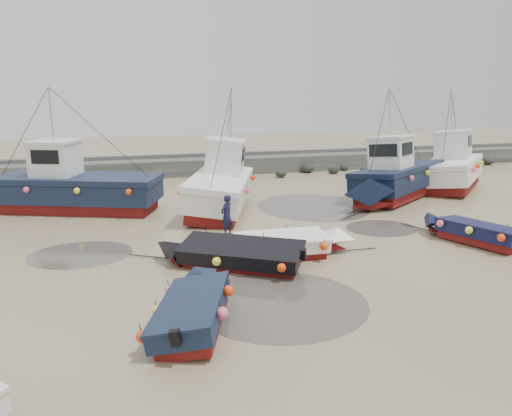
{
  "coord_description": "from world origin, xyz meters",
  "views": [
    {
      "loc": [
        -6.91,
        -14.85,
        5.89
      ],
      "look_at": [
        -1.28,
        4.0,
        1.4
      ],
      "focal_mm": 35.0,
      "sensor_mm": 36.0,
      "label": 1
    }
  ],
  "objects_px": {
    "cabin_boat_3": "(455,167)",
    "dinghy_4": "(232,251)",
    "dinghy_6": "(471,229)",
    "cabin_boat_2": "(396,177)",
    "cabin_boat_1": "(220,184)",
    "person": "(227,236)",
    "cabin_boat_0": "(67,186)",
    "dinghy_1": "(198,304)",
    "dinghy_5": "(291,242)"
  },
  "relations": [
    {
      "from": "dinghy_4",
      "to": "dinghy_6",
      "type": "distance_m",
      "value": 10.04
    },
    {
      "from": "dinghy_6",
      "to": "person",
      "type": "height_order",
      "value": "dinghy_6"
    },
    {
      "from": "dinghy_1",
      "to": "dinghy_6",
      "type": "bearing_deg",
      "value": 39.05
    },
    {
      "from": "cabin_boat_1",
      "to": "cabin_boat_3",
      "type": "xyz_separation_m",
      "value": [
        15.82,
        1.6,
        0.03
      ]
    },
    {
      "from": "cabin_boat_3",
      "to": "person",
      "type": "xyz_separation_m",
      "value": [
        -16.69,
        -6.82,
        -1.34
      ]
    },
    {
      "from": "cabin_boat_0",
      "to": "person",
      "type": "xyz_separation_m",
      "value": [
        6.77,
        -6.89,
        -1.3
      ]
    },
    {
      "from": "dinghy_5",
      "to": "cabin_boat_0",
      "type": "xyz_separation_m",
      "value": [
        -8.41,
        10.27,
        0.74
      ]
    },
    {
      "from": "cabin_boat_1",
      "to": "cabin_boat_3",
      "type": "relative_size",
      "value": 1.28
    },
    {
      "from": "dinghy_5",
      "to": "dinghy_6",
      "type": "relative_size",
      "value": 1.04
    },
    {
      "from": "dinghy_1",
      "to": "dinghy_5",
      "type": "relative_size",
      "value": 1.01
    },
    {
      "from": "cabin_boat_3",
      "to": "dinghy_4",
      "type": "bearing_deg",
      "value": -101.86
    },
    {
      "from": "dinghy_4",
      "to": "cabin_boat_3",
      "type": "distance_m",
      "value": 20.41
    },
    {
      "from": "dinghy_6",
      "to": "cabin_boat_0",
      "type": "bearing_deg",
      "value": 127.47
    },
    {
      "from": "dinghy_6",
      "to": "cabin_boat_2",
      "type": "xyz_separation_m",
      "value": [
        1.65,
        8.33,
        0.76
      ]
    },
    {
      "from": "dinghy_5",
      "to": "cabin_boat_0",
      "type": "distance_m",
      "value": 13.3
    },
    {
      "from": "dinghy_4",
      "to": "cabin_boat_1",
      "type": "distance_m",
      "value": 9.2
    },
    {
      "from": "dinghy_6",
      "to": "dinghy_1",
      "type": "bearing_deg",
      "value": -179.86
    },
    {
      "from": "person",
      "to": "cabin_boat_3",
      "type": "bearing_deg",
      "value": 163.51
    },
    {
      "from": "dinghy_5",
      "to": "dinghy_6",
      "type": "height_order",
      "value": "same"
    },
    {
      "from": "dinghy_6",
      "to": "cabin_boat_2",
      "type": "distance_m",
      "value": 8.52
    },
    {
      "from": "cabin_boat_3",
      "to": "person",
      "type": "distance_m",
      "value": 18.08
    },
    {
      "from": "dinghy_5",
      "to": "cabin_boat_2",
      "type": "height_order",
      "value": "cabin_boat_2"
    },
    {
      "from": "person",
      "to": "dinghy_5",
      "type": "bearing_deg",
      "value": 77.17
    },
    {
      "from": "dinghy_4",
      "to": "person",
      "type": "height_order",
      "value": "dinghy_4"
    },
    {
      "from": "cabin_boat_0",
      "to": "cabin_boat_1",
      "type": "bearing_deg",
      "value": -79.85
    },
    {
      "from": "dinghy_1",
      "to": "cabin_boat_1",
      "type": "height_order",
      "value": "cabin_boat_1"
    },
    {
      "from": "dinghy_6",
      "to": "cabin_boat_2",
      "type": "bearing_deg",
      "value": 59.79
    },
    {
      "from": "dinghy_4",
      "to": "dinghy_6",
      "type": "bearing_deg",
      "value": -56.81
    },
    {
      "from": "cabin_boat_3",
      "to": "person",
      "type": "height_order",
      "value": "cabin_boat_3"
    },
    {
      "from": "dinghy_1",
      "to": "dinghy_5",
      "type": "height_order",
      "value": "same"
    },
    {
      "from": "dinghy_4",
      "to": "dinghy_6",
      "type": "height_order",
      "value": "same"
    },
    {
      "from": "dinghy_4",
      "to": "cabin_boat_2",
      "type": "xyz_separation_m",
      "value": [
        11.69,
        8.37,
        0.78
      ]
    },
    {
      "from": "cabin_boat_2",
      "to": "person",
      "type": "xyz_separation_m",
      "value": [
        -10.97,
        -4.55,
        -1.32
      ]
    },
    {
      "from": "dinghy_5",
      "to": "dinghy_6",
      "type": "distance_m",
      "value": 7.69
    },
    {
      "from": "dinghy_1",
      "to": "cabin_boat_2",
      "type": "bearing_deg",
      "value": 62.41
    },
    {
      "from": "cabin_boat_2",
      "to": "cabin_boat_3",
      "type": "bearing_deg",
      "value": -103.36
    },
    {
      "from": "cabin_boat_3",
      "to": "dinghy_1",
      "type": "bearing_deg",
      "value": -95.97
    },
    {
      "from": "cabin_boat_3",
      "to": "dinghy_6",
      "type": "bearing_deg",
      "value": -78.12
    },
    {
      "from": "cabin_boat_0",
      "to": "cabin_boat_3",
      "type": "height_order",
      "value": "same"
    },
    {
      "from": "cabin_boat_1",
      "to": "person",
      "type": "height_order",
      "value": "cabin_boat_1"
    },
    {
      "from": "dinghy_6",
      "to": "cabin_boat_2",
      "type": "height_order",
      "value": "cabin_boat_2"
    },
    {
      "from": "dinghy_4",
      "to": "cabin_boat_3",
      "type": "relative_size",
      "value": 0.71
    },
    {
      "from": "dinghy_6",
      "to": "person",
      "type": "xyz_separation_m",
      "value": [
        -9.32,
        3.78,
        -0.56
      ]
    },
    {
      "from": "dinghy_5",
      "to": "cabin_boat_0",
      "type": "height_order",
      "value": "cabin_boat_0"
    },
    {
      "from": "dinghy_1",
      "to": "person",
      "type": "relative_size",
      "value": 3.23
    },
    {
      "from": "dinghy_5",
      "to": "cabin_boat_1",
      "type": "bearing_deg",
      "value": -172.38
    },
    {
      "from": "cabin_boat_0",
      "to": "person",
      "type": "bearing_deg",
      "value": -112.97
    },
    {
      "from": "dinghy_4",
      "to": "cabin_boat_0",
      "type": "distance_m",
      "value": 12.32
    },
    {
      "from": "dinghy_6",
      "to": "cabin_boat_3",
      "type": "bearing_deg",
      "value": 36.17
    },
    {
      "from": "cabin_boat_2",
      "to": "person",
      "type": "relative_size",
      "value": 5.44
    }
  ]
}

